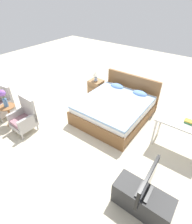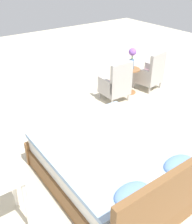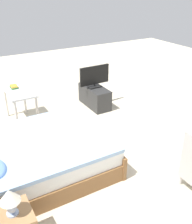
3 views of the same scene
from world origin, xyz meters
The scene contains 12 objects.
ground_plane centered at (0.00, 0.00, 0.00)m, with size 16.00×16.00×0.00m, color beige.
bed centered at (0.25, 0.99, 0.30)m, with size 1.77×2.11×0.96m.
armchair_by_window_left centered at (-2.40, -0.93, 0.37)m, with size 0.62×0.62×0.92m.
armchair_by_window_right centered at (-1.34, -0.93, 0.37)m, with size 0.56×0.56×0.92m.
side_table centered at (-1.86, -1.04, 0.37)m, with size 0.40×0.40×0.60m.
flower_vase centered at (-1.86, -1.04, 0.89)m, with size 0.17×0.17×0.48m.
nightstand centered at (-0.96, 1.65, 0.28)m, with size 0.44×0.41×0.56m.
table_lamp centered at (-0.96, 1.65, 0.77)m, with size 0.22×0.22×0.33m.
tv_stand centered at (1.99, -1.02, 0.24)m, with size 0.96×0.40×0.49m.
tv_flatscreen centered at (1.99, -1.02, 0.76)m, with size 0.21×0.77×0.52m.
vanity_desk centered at (2.02, 0.77, 0.65)m, with size 1.04×0.52×0.77m.
book_stack centered at (2.14, 0.83, 0.80)m, with size 0.20×0.14×0.06m.
Camera 1 is at (2.28, -2.68, 3.14)m, focal length 28.00 mm.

